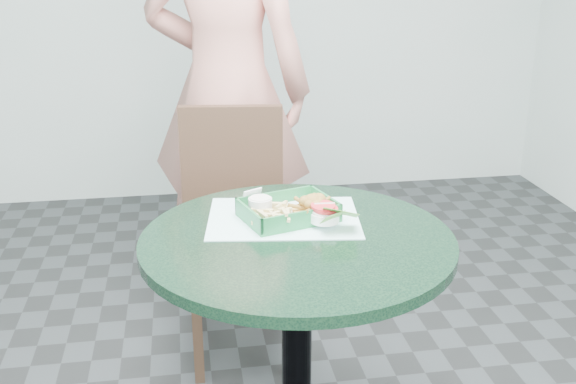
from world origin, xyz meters
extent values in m
cylinder|color=black|center=(0.00, 0.00, 0.38)|extent=(0.08, 0.08, 0.70)
cylinder|color=black|center=(0.00, 0.00, 0.73)|extent=(0.82, 0.82, 0.03)
cube|color=#4E2412|center=(-0.10, 0.67, 0.45)|extent=(0.38, 0.38, 0.04)
cube|color=#4E2412|center=(-0.10, 0.84, 0.70)|extent=(0.38, 0.04, 0.46)
cube|color=#4E2412|center=(-0.26, 0.50, 0.21)|extent=(0.04, 0.04, 0.43)
cube|color=#4E2412|center=(0.06, 0.50, 0.21)|extent=(0.04, 0.04, 0.43)
cube|color=#4E2412|center=(-0.26, 0.83, 0.21)|extent=(0.04, 0.04, 0.43)
cube|color=#4E2412|center=(0.06, 0.83, 0.21)|extent=(0.04, 0.04, 0.43)
imported|color=tan|center=(-0.09, 1.11, 1.18)|extent=(1.01, 0.85, 2.36)
cube|color=#BAEFED|center=(-0.02, 0.13, 0.75)|extent=(0.45, 0.36, 0.00)
cube|color=#1D743B|center=(0.00, 0.12, 0.76)|extent=(0.24, 0.18, 0.01)
cube|color=white|center=(0.00, 0.12, 0.76)|extent=(0.23, 0.16, 0.00)
cube|color=#1D743B|center=(0.00, 0.20, 0.78)|extent=(0.24, 0.01, 0.04)
cube|color=#1D743B|center=(0.00, 0.03, 0.78)|extent=(0.24, 0.01, 0.04)
cube|color=#1D743B|center=(0.11, 0.12, 0.78)|extent=(0.01, 0.18, 0.04)
cube|color=#1D743B|center=(-0.12, 0.12, 0.78)|extent=(0.01, 0.18, 0.04)
cylinder|color=gold|center=(0.05, 0.08, 0.78)|extent=(0.11, 0.11, 0.02)
cylinder|color=white|center=(-0.08, 0.14, 0.80)|extent=(0.06, 0.06, 0.03)
cylinder|color=white|center=(-0.08, 0.14, 0.82)|extent=(0.06, 0.06, 0.00)
cylinder|color=white|center=(0.06, 0.03, 0.78)|extent=(0.08, 0.08, 0.03)
torus|color=silver|center=(0.06, 0.03, 0.80)|extent=(0.07, 0.07, 0.01)
cylinder|color=red|center=(0.06, 0.03, 0.80)|extent=(0.07, 0.07, 0.01)
camera|label=1|loc=(-0.28, -1.57, 1.47)|focal=42.00mm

